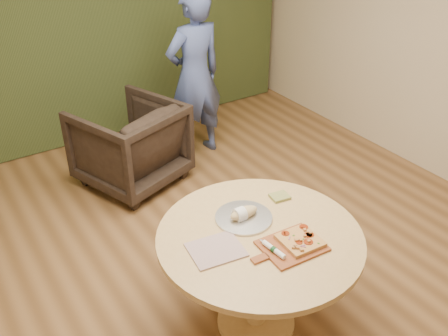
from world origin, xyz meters
name	(u,v)px	position (x,y,z in m)	size (l,w,h in m)	color
room_shell	(249,113)	(0.00, 0.00, 1.40)	(5.04, 6.04, 2.84)	brown
curtain	(78,10)	(0.00, 2.90, 1.40)	(4.80, 0.14, 2.78)	#2C3A1A
pedestal_table	(259,253)	(-0.11, -0.29, 0.61)	(1.24, 1.24, 0.75)	tan
pizza_paddle	(290,246)	(-0.04, -0.48, 0.76)	(0.45, 0.30, 0.01)	brown
flatbread_pizza	(300,240)	(0.03, -0.49, 0.78)	(0.23, 0.23, 0.04)	tan
cutlery_roll	(274,250)	(-0.15, -0.47, 0.78)	(0.05, 0.20, 0.03)	white
newspaper	(216,250)	(-0.41, -0.27, 0.76)	(0.30, 0.25, 0.01)	silver
serving_tray	(244,218)	(-0.10, -0.11, 0.76)	(0.36, 0.36, 0.02)	silver
bread_roll	(243,213)	(-0.11, -0.11, 0.79)	(0.19, 0.09, 0.09)	#DEC387
green_packet	(280,197)	(0.23, -0.06, 0.76)	(0.12, 0.10, 0.02)	olive
armchair	(129,141)	(-0.05, 1.79, 0.44)	(0.85, 0.79, 0.87)	black
person_standing	(195,76)	(0.76, 1.95, 0.85)	(0.62, 0.41, 1.71)	#445697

